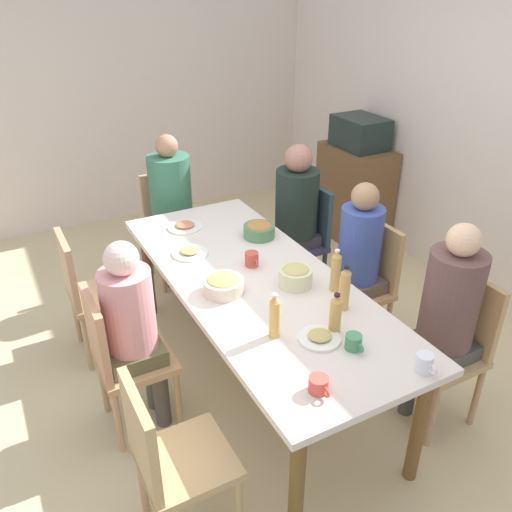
% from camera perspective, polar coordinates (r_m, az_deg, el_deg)
% --- Properties ---
extents(ground_plane, '(7.06, 7.06, 0.00)m').
position_cam_1_polar(ground_plane, '(3.50, 0.00, -13.14)').
color(ground_plane, '#D0BC8E').
extents(wall_left, '(0.12, 4.39, 2.60)m').
position_cam_1_polar(wall_left, '(5.54, -15.48, 16.91)').
color(wall_left, beige).
rests_on(wall_left, ground_plane).
extents(dining_table, '(2.28, 0.91, 0.76)m').
position_cam_1_polar(dining_table, '(3.09, 0.00, -3.66)').
color(dining_table, silver).
rests_on(dining_table, ground_plane).
extents(chair_0, '(0.40, 0.40, 0.90)m').
position_cam_1_polar(chair_0, '(3.58, -17.81, -3.41)').
color(chair_0, tan).
rests_on(chair_0, ground_plane).
extents(chair_1, '(0.40, 0.40, 0.90)m').
position_cam_1_polar(chair_1, '(2.42, -9.60, -20.73)').
color(chair_1, tan).
rests_on(chair_1, ground_plane).
extents(chair_2, '(0.40, 0.40, 0.90)m').
position_cam_1_polar(chair_2, '(4.12, 5.26, 2.27)').
color(chair_2, '#342F54').
rests_on(chair_2, ground_plane).
extents(person_2, '(0.32, 0.32, 1.25)m').
position_cam_1_polar(person_2, '(3.97, 4.33, 5.12)').
color(person_2, '#373253').
rests_on(person_2, ground_plane).
extents(chair_3, '(0.40, 0.40, 0.90)m').
position_cam_1_polar(chair_3, '(4.41, -9.38, 3.84)').
color(chair_3, tan).
rests_on(chair_3, ground_plane).
extents(person_3, '(0.33, 0.33, 1.25)m').
position_cam_1_polar(person_3, '(4.24, -9.23, 6.37)').
color(person_3, brown).
rests_on(person_3, ground_plane).
extents(chair_4, '(0.40, 0.40, 0.90)m').
position_cam_1_polar(chair_4, '(3.15, 20.56, -8.73)').
color(chair_4, tan).
rests_on(chair_4, ground_plane).
extents(person_4, '(0.30, 0.30, 1.25)m').
position_cam_1_polar(person_4, '(2.97, 20.11, -5.77)').
color(person_4, '#3F4249').
rests_on(person_4, ground_plane).
extents(chair_5, '(0.40, 0.40, 0.90)m').
position_cam_1_polar(chair_5, '(2.96, -14.64, -10.39)').
color(chair_5, tan).
rests_on(chair_5, ground_plane).
extents(person_5, '(0.30, 0.30, 1.17)m').
position_cam_1_polar(person_5, '(2.87, -13.29, -7.11)').
color(person_5, '#534E45').
rests_on(person_5, ground_plane).
extents(chair_6, '(0.40, 0.40, 0.90)m').
position_cam_1_polar(chair_6, '(3.59, 11.85, -2.52)').
color(chair_6, tan).
rests_on(chair_6, ground_plane).
extents(person_6, '(0.30, 0.30, 1.21)m').
position_cam_1_polar(person_6, '(3.44, 10.98, -0.07)').
color(person_6, brown).
rests_on(person_6, ground_plane).
extents(plate_0, '(0.23, 0.23, 0.04)m').
position_cam_1_polar(plate_0, '(3.33, -7.20, 0.41)').
color(plate_0, white).
rests_on(plate_0, dining_table).
extents(plate_1, '(0.24, 0.24, 0.04)m').
position_cam_1_polar(plate_1, '(3.68, -7.74, 3.24)').
color(plate_1, white).
rests_on(plate_1, dining_table).
extents(plate_2, '(0.21, 0.21, 0.04)m').
position_cam_1_polar(plate_2, '(2.58, 6.90, -8.81)').
color(plate_2, white).
rests_on(plate_2, dining_table).
extents(bowl_0, '(0.23, 0.23, 0.10)m').
position_cam_1_polar(bowl_0, '(2.90, -3.59, -3.13)').
color(bowl_0, beige).
rests_on(bowl_0, dining_table).
extents(bowl_1, '(0.21, 0.21, 0.10)m').
position_cam_1_polar(bowl_1, '(3.51, 0.34, 2.87)').
color(bowl_1, '#4C7E51').
rests_on(bowl_1, dining_table).
extents(bowl_2, '(0.19, 0.19, 0.12)m').
position_cam_1_polar(bowl_2, '(2.97, 4.32, -2.16)').
color(bowl_2, beige).
rests_on(bowl_2, dining_table).
extents(cup_0, '(0.11, 0.08, 0.09)m').
position_cam_1_polar(cup_0, '(2.48, 17.89, -11.06)').
color(cup_0, white).
rests_on(cup_0, dining_table).
extents(cup_1, '(0.12, 0.09, 0.07)m').
position_cam_1_polar(cup_1, '(2.29, 6.86, -13.76)').
color(cup_1, '#D54B40').
rests_on(cup_1, dining_table).
extents(cup_2, '(0.12, 0.08, 0.09)m').
position_cam_1_polar(cup_2, '(3.16, -0.45, -0.36)').
color(cup_2, '#C14B38').
rests_on(cup_2, dining_table).
extents(cup_3, '(0.12, 0.08, 0.08)m').
position_cam_1_polar(cup_3, '(2.54, 10.60, -9.22)').
color(cup_3, '#468C5C').
rests_on(cup_3, dining_table).
extents(bottle_0, '(0.06, 0.06, 0.24)m').
position_cam_1_polar(bottle_0, '(2.53, 2.03, -6.62)').
color(bottle_0, gold).
rests_on(bottle_0, dining_table).
extents(bottle_1, '(0.06, 0.06, 0.26)m').
position_cam_1_polar(bottle_1, '(2.76, 9.64, -3.54)').
color(bottle_1, tan).
rests_on(bottle_1, dining_table).
extents(bottle_2, '(0.05, 0.05, 0.25)m').
position_cam_1_polar(bottle_2, '(2.92, 8.67, -1.66)').
color(bottle_2, tan).
rests_on(bottle_2, dining_table).
extents(bottle_3, '(0.06, 0.06, 0.22)m').
position_cam_1_polar(bottle_3, '(2.60, 8.66, -6.27)').
color(bottle_3, tan).
rests_on(bottle_3, dining_table).
extents(side_cabinet, '(0.70, 0.44, 0.90)m').
position_cam_1_polar(side_cabinet, '(5.17, 10.65, 6.77)').
color(side_cabinet, brown).
rests_on(side_cabinet, ground_plane).
extents(microwave, '(0.48, 0.36, 0.28)m').
position_cam_1_polar(microwave, '(4.99, 11.26, 13.07)').
color(microwave, '#1D2A28').
rests_on(microwave, side_cabinet).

